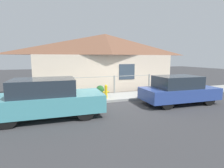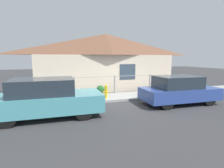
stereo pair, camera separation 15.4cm
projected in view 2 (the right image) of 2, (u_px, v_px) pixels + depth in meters
ground_plane at (125, 101)px, 9.10m from camera, size 60.00×60.00×0.00m
sidewalk at (119, 97)px, 9.91m from camera, size 24.00×1.76×0.12m
house at (106, 47)px, 11.79m from camera, size 9.52×2.23×3.84m
fence at (115, 83)px, 10.50m from camera, size 4.90×0.10×1.07m
car_left at (47, 98)px, 6.58m from camera, size 4.08×1.82×1.48m
car_right at (179, 90)px, 8.49m from camera, size 3.77×1.77×1.38m
fire_hydrant at (106, 91)px, 9.18m from camera, size 0.36×0.16×0.73m
potted_plant_near_hydrant at (100, 90)px, 9.88m from camera, size 0.46×0.46×0.58m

